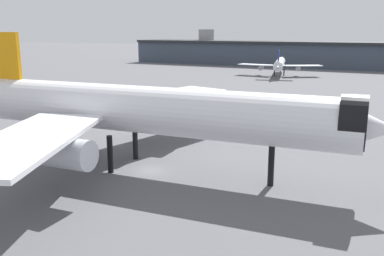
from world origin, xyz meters
name	(u,v)px	position (x,y,z in m)	size (l,w,h in m)	color
ground	(151,170)	(0.00, 0.00, 0.00)	(900.00, 900.00, 0.00)	#56565B
airliner_near_gate	(137,110)	(-2.05, 0.50, 7.65)	(60.64, 55.41, 17.37)	white
airliner_far_taxiway	(280,64)	(-11.40, 123.95, 4.56)	(32.49, 36.08, 10.36)	silver
terminal_building	(284,53)	(-20.13, 171.79, 6.26)	(164.14, 33.91, 18.04)	#3D4756
service_truck_front	(235,110)	(-0.88, 36.59, 1.59)	(5.67, 5.33, 3.00)	black
baggage_tug_wing	(31,119)	(-34.64, 14.57, 0.97)	(3.47, 2.47, 1.85)	black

